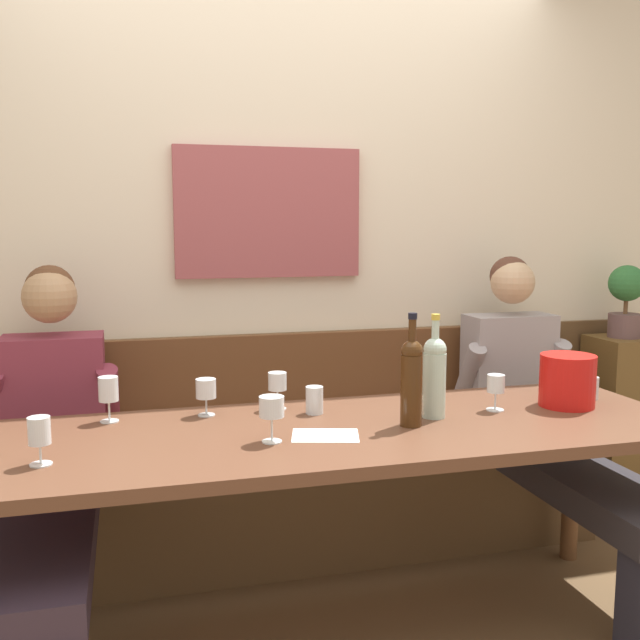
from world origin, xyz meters
name	(u,v)px	position (x,y,z in m)	size (l,w,h in m)	color
room_wall_back	(277,228)	(0.00, 1.09, 1.40)	(6.80, 0.12, 2.80)	beige
wood_wainscot_panel	(281,435)	(0.00, 1.04, 0.47)	(6.80, 0.03, 0.94)	brown
wall_bench	(291,492)	(0.00, 0.83, 0.28)	(2.72, 0.42, 0.94)	brown
dining_table	(336,450)	(0.00, 0.16, 0.68)	(2.42, 0.79, 0.75)	brown
person_center_right_seat	(48,461)	(-0.93, 0.47, 0.62)	(0.48, 1.22, 1.27)	#2C2940
person_left_seat	(551,423)	(1.01, 0.46, 0.61)	(0.50, 1.22, 1.28)	#292937
ice_bucket	(567,381)	(0.90, 0.21, 0.85)	(0.20, 0.20, 0.19)	red
wine_bottle_clear_water	(434,374)	(0.36, 0.19, 0.91)	(0.08, 0.08, 0.36)	#B2CDBC
wine_bottle_amber_mid	(412,379)	(0.25, 0.11, 0.91)	(0.07, 0.07, 0.38)	#3D230E
wine_glass_right_end	(272,409)	(-0.24, 0.06, 0.86)	(0.08, 0.08, 0.14)	silver
wine_glass_mid_right	(206,391)	(-0.40, 0.42, 0.84)	(0.07, 0.07, 0.13)	silver
wine_glass_near_bucket	(108,392)	(-0.72, 0.43, 0.86)	(0.07, 0.07, 0.16)	silver
wine_glass_left_end	(496,385)	(0.62, 0.22, 0.85)	(0.06, 0.06, 0.13)	silver
wine_glass_mid_left	(277,384)	(-0.14, 0.44, 0.85)	(0.07, 0.07, 0.14)	silver
wine_glass_by_bottle	(39,434)	(-0.90, 0.02, 0.84)	(0.06, 0.06, 0.14)	silver
water_tumbler_left	(314,400)	(-0.02, 0.35, 0.80)	(0.06, 0.06, 0.10)	silver
water_tumbler_center	(590,388)	(1.05, 0.28, 0.80)	(0.06, 0.06, 0.09)	silver
tasting_sheet_left_guest	(325,436)	(-0.06, 0.08, 0.75)	(0.21, 0.15, 0.00)	white
corner_pedestal	(619,425)	(1.66, 0.86, 0.44)	(0.28, 0.28, 0.88)	brown
potted_plant	(626,298)	(1.66, 0.86, 1.07)	(0.17, 0.17, 0.35)	brown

